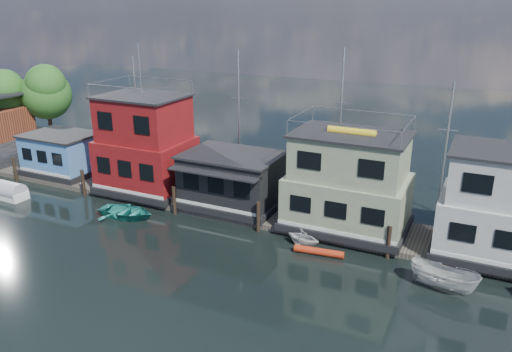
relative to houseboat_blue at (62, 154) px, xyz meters
The scene contains 15 objects.
ground 21.75m from the houseboat_blue, 33.69° to the right, with size 160.00×160.00×0.00m, color black.
dock 18.11m from the houseboat_blue, ahead, with size 48.00×5.00×0.40m, color #595147.
houseboat_blue is the anchor object (origin of this frame).
houseboat_red 9.69m from the houseboat_blue, ahead, with size 7.40×5.90×11.86m.
houseboat_dark 17.50m from the houseboat_blue, ahead, with size 7.40×6.10×4.06m.
houseboat_green 26.53m from the houseboat_blue, ahead, with size 8.40×5.90×7.03m.
houseboat_white 36.52m from the houseboat_blue, ahead, with size 8.40×5.90×6.66m.
pilings 17.92m from the houseboat_blue, ahead, with size 42.28×0.28×2.20m.
background_masts 23.77m from the houseboat_blue, 14.77° to the left, with size 36.40×0.16×12.00m.
shore 13.32m from the houseboat_blue, 163.07° to the left, with size 12.40×15.72×8.24m.
tarp_runabout 6.19m from the houseboat_blue, 93.94° to the right, with size 3.80×1.60×1.53m.
motorboat 33.96m from the houseboat_blue, ahead, with size 1.49×3.95×1.53m, color silver.
dinghy_white 24.91m from the houseboat_blue, ahead, with size 2.02×2.35×1.24m, color silver.
red_kayak 26.40m from the houseboat_blue, ahead, with size 0.47×0.47×3.19m, color #B62E13.
dinghy_teal 12.27m from the houseboat_blue, 23.68° to the right, with size 3.08×4.31×0.89m, color teal.
Camera 1 is at (16.57, -19.53, 15.28)m, focal length 35.00 mm.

